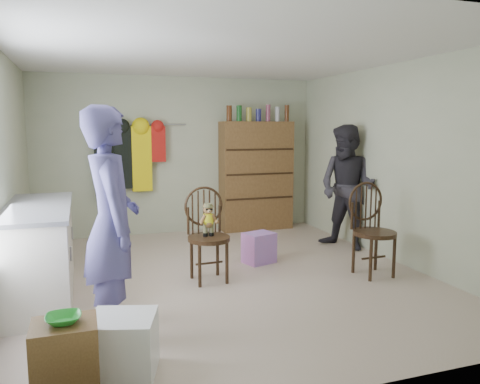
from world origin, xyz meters
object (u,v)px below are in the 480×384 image
object	(u,v)px
chair_front	(207,229)
chair_far	(371,226)
dresser	(256,175)
counter	(39,251)

from	to	relation	value
chair_front	chair_far	xyz separation A→B (m)	(1.86, -0.41, -0.01)
chair_front	dresser	world-z (taller)	dresser
chair_front	counter	bearing A→B (deg)	176.54
chair_far	counter	bearing A→B (deg)	170.81
chair_far	dresser	distance (m)	2.78
counter	dresser	xyz separation A→B (m)	(3.20, 2.30, 0.44)
chair_front	chair_far	world-z (taller)	chair_far
chair_far	dresser	bearing A→B (deg)	95.91
counter	chair_front	world-z (taller)	chair_front
counter	dresser	size ratio (longest dim) A/B	0.90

